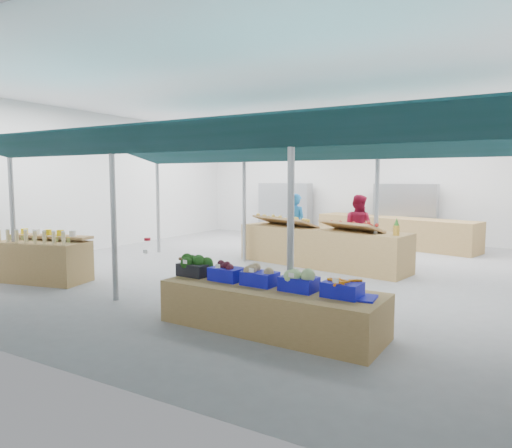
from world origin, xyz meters
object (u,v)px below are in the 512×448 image
object	(u,v)px
bottle_shelf	(44,260)
vendor_left	(296,225)
fruit_counter	(321,247)
crate_stack	(354,320)
vendor_right	(358,228)
veg_counter	(270,308)

from	to	relation	value
bottle_shelf	vendor_left	bearing A→B (deg)	47.26
fruit_counter	crate_stack	size ratio (longest dim) A/B	6.67
bottle_shelf	vendor_right	bearing A→B (deg)	35.53
bottle_shelf	fruit_counter	distance (m)	6.41
vendor_left	vendor_right	world-z (taller)	same
crate_stack	vendor_right	bearing A→B (deg)	106.92
bottle_shelf	veg_counter	bearing A→B (deg)	-16.14
crate_stack	bottle_shelf	bearing A→B (deg)	176.79
vendor_left	vendor_right	size ratio (longest dim) A/B	1.00
veg_counter	fruit_counter	xyz separation A→B (m)	(-1.19, 4.94, 0.16)
veg_counter	crate_stack	size ratio (longest dim) A/B	4.93
veg_counter	vendor_left	world-z (taller)	vendor_left
vendor_left	veg_counter	bearing A→B (deg)	122.31
crate_stack	vendor_right	xyz separation A→B (m)	(-1.84, 6.04, 0.56)
veg_counter	vendor_left	xyz separation A→B (m)	(-2.39, 6.04, 0.57)
fruit_counter	crate_stack	distance (m)	5.51
veg_counter	crate_stack	xyz separation A→B (m)	(1.25, -0.00, 0.01)
bottle_shelf	crate_stack	world-z (taller)	bottle_shelf
veg_counter	vendor_left	size ratio (longest dim) A/B	1.85
fruit_counter	crate_stack	xyz separation A→B (m)	(2.44, -4.94, -0.14)
veg_counter	vendor_left	bearing A→B (deg)	113.72
bottle_shelf	vendor_right	xyz separation A→B (m)	(5.13, 5.65, 0.42)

